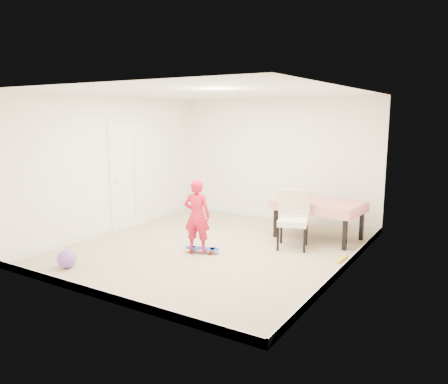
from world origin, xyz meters
The scene contains 17 objects.
ground centered at (0.00, 0.00, 0.00)m, with size 5.00×5.00×0.00m, color tan.
ceiling centered at (0.00, 0.00, 2.58)m, with size 4.50×5.00×0.04m, color white.
wall_back centered at (0.00, 2.48, 1.30)m, with size 4.50×0.04×2.60m, color white.
wall_front centered at (0.00, -2.48, 1.30)m, with size 4.50×0.04×2.60m, color white.
wall_left centered at (-2.23, 0.00, 1.30)m, with size 0.04×5.00×2.60m, color white.
wall_right centered at (2.23, 0.00, 1.30)m, with size 0.04×5.00×2.60m, color white.
door centered at (-2.22, 0.30, 1.02)m, with size 0.10×0.94×2.11m, color white.
baseboard_back centered at (0.00, 2.49, 0.06)m, with size 4.50×0.02×0.12m, color white.
baseboard_front centered at (0.00, -2.49, 0.06)m, with size 4.50×0.02×0.12m, color white.
baseboard_left centered at (-2.24, 0.00, 0.06)m, with size 0.02×5.00×0.12m, color white.
baseboard_right centered at (2.24, 0.00, 0.06)m, with size 0.02×5.00×0.12m, color white.
dining_table centered at (1.33, 1.50, 0.36)m, with size 1.52×0.96×0.71m, color red, non-canonical shape.
dining_chair centered at (1.15, 0.72, 0.49)m, with size 0.54×0.62×0.99m, color silver, non-canonical shape.
skateboard centered at (0.00, -0.32, 0.04)m, with size 0.58×0.21×0.09m, color blue, non-canonical shape.
child centered at (-0.06, -0.38, 0.60)m, with size 0.44×0.29×1.20m, color red.
balloon centered at (-1.31, -1.97, 0.14)m, with size 0.28×0.28×0.28m, color #8450C0.
foam_toy centered at (2.08, 0.50, 0.03)m, with size 0.06×0.06×0.40m, color yellow.
Camera 1 is at (3.92, -6.01, 2.24)m, focal length 35.00 mm.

